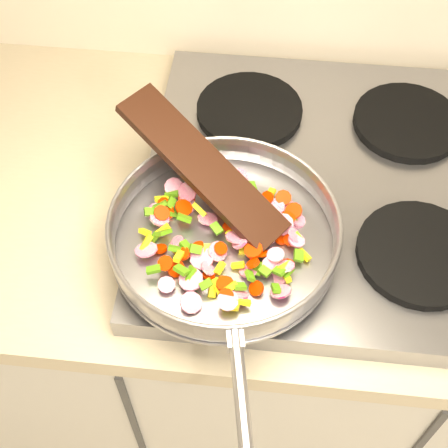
# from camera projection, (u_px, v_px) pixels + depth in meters

# --- Properties ---
(cooktop) EXTENTS (0.60, 0.60, 0.04)m
(cooktop) POSITION_uv_depth(u_px,v_px,m) (325.00, 186.00, 1.05)
(cooktop) COLOR #939399
(cooktop) RESTS_ON counter_top
(grate_fl) EXTENTS (0.19, 0.19, 0.02)m
(grate_fl) POSITION_uv_depth(u_px,v_px,m) (234.00, 237.00, 0.95)
(grate_fl) COLOR black
(grate_fl) RESTS_ON cooktop
(grate_fr) EXTENTS (0.19, 0.19, 0.02)m
(grate_fr) POSITION_uv_depth(u_px,v_px,m) (420.00, 253.00, 0.93)
(grate_fr) COLOR black
(grate_fr) RESTS_ON cooktop
(grate_bl) EXTENTS (0.19, 0.19, 0.02)m
(grate_bl) POSITION_uv_depth(u_px,v_px,m) (249.00, 110.00, 1.12)
(grate_bl) COLOR black
(grate_bl) RESTS_ON cooktop
(grate_br) EXTENTS (0.19, 0.19, 0.02)m
(grate_br) POSITION_uv_depth(u_px,v_px,m) (407.00, 122.00, 1.10)
(grate_br) COLOR black
(grate_br) RESTS_ON cooktop
(saute_pan) EXTENTS (0.38, 0.54, 0.06)m
(saute_pan) POSITION_uv_depth(u_px,v_px,m) (224.00, 233.00, 0.91)
(saute_pan) COLOR #9E9EA5
(saute_pan) RESTS_ON grate_fl
(vegetable_heap) EXTENTS (0.26, 0.27, 0.05)m
(vegetable_heap) POSITION_uv_depth(u_px,v_px,m) (227.00, 235.00, 0.92)
(vegetable_heap) COLOR #C7135F
(vegetable_heap) RESTS_ON saute_pan
(wooden_spatula) EXTENTS (0.28, 0.23, 0.11)m
(wooden_spatula) POSITION_uv_depth(u_px,v_px,m) (203.00, 167.00, 0.93)
(wooden_spatula) COLOR black
(wooden_spatula) RESTS_ON saute_pan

